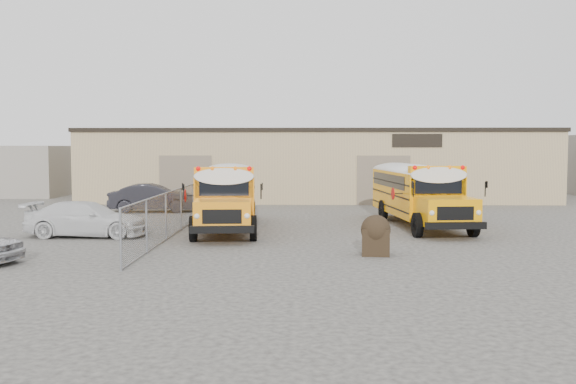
{
  "coord_description": "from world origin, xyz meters",
  "views": [
    {
      "loc": [
        -0.87,
        -23.78,
        3.5
      ],
      "look_at": [
        -1.5,
        3.34,
        1.6
      ],
      "focal_mm": 40.0,
      "sensor_mm": 36.0,
      "label": 1
    }
  ],
  "objects_px": {
    "tarp_bundle": "(376,235)",
    "car_dark": "(153,198)",
    "school_bus_right": "(388,182)",
    "school_bus_left": "(231,184)",
    "car_white": "(87,219)"
  },
  "relations": [
    {
      "from": "tarp_bundle",
      "to": "car_dark",
      "type": "bearing_deg",
      "value": 127.37
    },
    {
      "from": "tarp_bundle",
      "to": "car_white",
      "type": "relative_size",
      "value": 0.28
    },
    {
      "from": "tarp_bundle",
      "to": "car_white",
      "type": "height_order",
      "value": "car_white"
    },
    {
      "from": "tarp_bundle",
      "to": "car_dark",
      "type": "xyz_separation_m",
      "value": [
        -10.47,
        13.71,
        0.09
      ]
    },
    {
      "from": "school_bus_right",
      "to": "car_dark",
      "type": "height_order",
      "value": "school_bus_right"
    },
    {
      "from": "school_bus_right",
      "to": "school_bus_left",
      "type": "bearing_deg",
      "value": -171.13
    },
    {
      "from": "school_bus_left",
      "to": "school_bus_right",
      "type": "xyz_separation_m",
      "value": [
        8.35,
        1.3,
        0.01
      ]
    },
    {
      "from": "school_bus_left",
      "to": "car_dark",
      "type": "height_order",
      "value": "school_bus_left"
    },
    {
      "from": "car_white",
      "to": "car_dark",
      "type": "xyz_separation_m",
      "value": [
        0.36,
        9.59,
        0.07
      ]
    },
    {
      "from": "school_bus_right",
      "to": "car_dark",
      "type": "bearing_deg",
      "value": -179.21
    },
    {
      "from": "school_bus_right",
      "to": "car_white",
      "type": "height_order",
      "value": "school_bus_right"
    },
    {
      "from": "tarp_bundle",
      "to": "car_dark",
      "type": "height_order",
      "value": "car_dark"
    },
    {
      "from": "school_bus_left",
      "to": "car_white",
      "type": "bearing_deg",
      "value": -119.04
    },
    {
      "from": "school_bus_left",
      "to": "tarp_bundle",
      "type": "height_order",
      "value": "school_bus_left"
    },
    {
      "from": "school_bus_left",
      "to": "school_bus_right",
      "type": "height_order",
      "value": "school_bus_right"
    }
  ]
}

